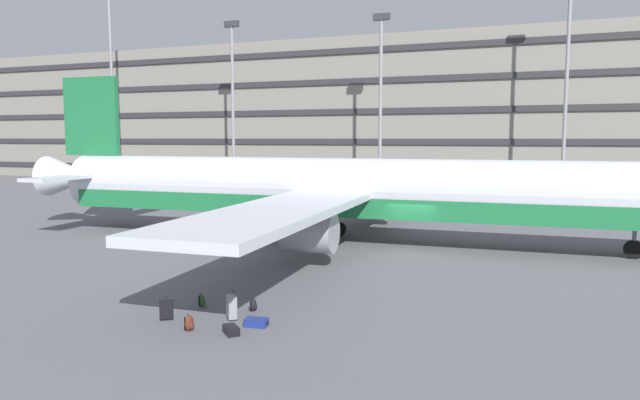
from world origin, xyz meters
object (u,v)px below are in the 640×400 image
airliner (349,191)px  backpack_upright (190,323)px  suitcase_red (232,307)px  suitcase_purple (231,330)px  suitcase_teal (256,322)px  backpack_black (254,305)px  backpack_laid_flat (202,301)px  suitcase_large (166,309)px

airliner → backpack_upright: bearing=-89.8°
suitcase_red → suitcase_purple: bearing=-61.3°
suitcase_teal → backpack_black: bearing=120.2°
backpack_upright → suitcase_red: bearing=65.7°
suitcase_red → backpack_black: suitcase_red is taller
backpack_laid_flat → backpack_upright: backpack_upright is taller
airliner → suitcase_purple: bearing=-85.1°
suitcase_teal → backpack_laid_flat: 3.01m
airliner → suitcase_large: size_ratio=52.98×
airliner → backpack_black: 14.13m
airliner → backpack_laid_flat: airliner is taller
suitcase_teal → backpack_upright: backpack_upright is taller
airliner → suitcase_red: airliner is taller
suitcase_purple → suitcase_teal: (0.39, 0.91, 0.00)m
suitcase_purple → suitcase_teal: suitcase_teal is taller
backpack_laid_flat → backpack_black: size_ratio=1.03×
suitcase_purple → suitcase_large: 2.71m
backpack_black → backpack_upright: (-0.92, -2.52, 0.03)m
backpack_laid_flat → suitcase_purple: bearing=-41.9°
airliner → suitcase_teal: (1.78, -15.23, -2.81)m
suitcase_red → backpack_upright: size_ratio=1.75×
suitcase_large → backpack_black: bearing=39.6°
suitcase_purple → backpack_upright: (-1.34, -0.21, 0.12)m
suitcase_purple → backpack_black: size_ratio=1.49×
suitcase_purple → suitcase_large: suitcase_large is taller
suitcase_teal → backpack_laid_flat: size_ratio=1.53×
airliner → backpack_upright: 16.57m
airliner → suitcase_teal: airliner is taller
suitcase_red → suitcase_large: size_ratio=1.19×
backpack_black → airliner: bearing=94.0°
suitcase_red → backpack_laid_flat: size_ratio=1.89×
backpack_upright → suitcase_purple: bearing=8.8°
suitcase_purple → backpack_black: bearing=100.3°
suitcase_red → suitcase_large: suitcase_red is taller
airliner → suitcase_red: size_ratio=44.56×
suitcase_large → suitcase_purple: bearing=-9.6°
backpack_laid_flat → airliner: bearing=86.0°
suitcase_purple → suitcase_teal: size_ratio=0.95×
suitcase_teal → suitcase_large: bearing=-171.4°
backpack_upright → suitcase_teal: bearing=32.9°
suitcase_purple → backpack_upright: backpack_upright is taller
backpack_black → suitcase_red: bearing=-104.1°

